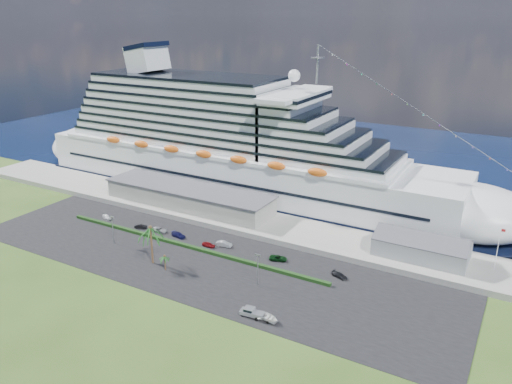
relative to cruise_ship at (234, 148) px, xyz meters
The scene contains 23 objects.
ground 69.56m from the cruise_ship, 71.40° to the right, with size 420.00×420.00×0.00m, color #304918.
asphalt_lot 59.58m from the cruise_ship, 67.89° to the right, with size 140.00×38.00×0.12m, color black.
wharf 35.90m from the cruise_ship, 48.10° to the right, with size 240.00×20.00×1.80m, color gray.
water 71.40m from the cruise_ship, 71.93° to the left, with size 420.00×160.00×0.02m, color black.
cruise_ship is the anchor object (origin of this frame).
terminal_building 26.92m from the cruise_ship, 98.22° to the right, with size 61.00×15.00×6.30m.
port_shed 78.32m from the cruise_ship, 18.08° to the right, with size 24.00×12.31×7.37m.
flagpole 95.04m from the cruise_ship, 14.69° to the right, with size 1.08×0.16×12.00m.
hedge 52.41m from the cruise_ship, 74.26° to the right, with size 88.00×1.10×0.90m, color black.
lamp_post_left 57.50m from the cruise_ship, 96.59° to the right, with size 1.60×0.35×8.27m.
lamp_post_right 70.64m from the cruise_ship, 53.44° to the right, with size 1.60×0.35×8.27m.
palm_tall 61.56m from the cruise_ship, 79.12° to the right, with size 8.82×8.82×11.13m.
palm_short 65.13m from the cruise_ship, 74.52° to the right, with size 3.53×3.53×4.56m.
parked_car_0 51.48m from the cruise_ship, 116.31° to the right, with size 1.60×3.98×1.36m, color white.
parked_car_1 47.51m from the cruise_ship, 98.81° to the right, with size 1.31×3.75×1.24m, color black.
parked_car_2 46.35m from the cruise_ship, 89.96° to the right, with size 2.26×4.91×1.36m, color #97999F.
parked_car_3 46.99m from the cruise_ship, 80.44° to the right, with size 1.97×4.86×1.41m, color #131444.
parked_car_4 50.94m from the cruise_ship, 67.00° to the right, with size 1.57×3.90×1.33m, color maroon.
parked_car_5 50.41m from the cruise_ship, 61.82° to the right, with size 1.63×4.68×1.54m, color #A1A4A8.
parked_car_6 60.27m from the cruise_ship, 46.44° to the right, with size 2.24×4.86×1.35m, color black.
parked_car_7 73.58m from the cruise_ship, 36.49° to the right, with size 1.73×4.26×1.24m, color black.
pickup_truck 84.69m from the cruise_ship, 55.53° to the right, with size 5.87×2.71×2.00m.
boat_trailer 86.87m from the cruise_ship, 53.25° to the right, with size 5.68×4.16×1.58m.
Camera 1 is at (72.94, -86.04, 63.08)m, focal length 35.00 mm.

